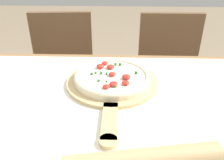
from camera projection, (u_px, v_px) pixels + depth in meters
dining_table at (102, 135)px, 0.82m from camera, size 1.30×0.80×0.78m
towel_cloth at (101, 105)px, 0.76m from camera, size 1.22×0.72×0.00m
pizza_peel at (112, 84)px, 0.85m from camera, size 0.33×0.50×0.01m
pizza at (112, 77)px, 0.86m from camera, size 0.28×0.28×0.03m
chair_left at (63, 74)px, 1.52m from camera, size 0.43×0.43×0.88m
chair_right at (168, 75)px, 1.51m from camera, size 0.40×0.40×0.88m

